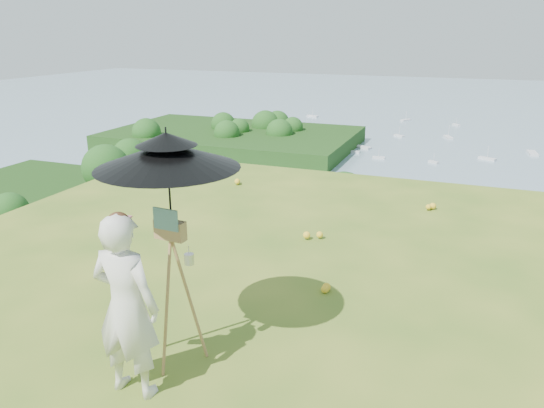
% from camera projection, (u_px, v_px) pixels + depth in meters
% --- Properties ---
extents(ground, '(14.00, 14.00, 0.00)m').
position_uv_depth(ground, '(343.00, 331.00, 6.12)').
color(ground, '#3F691E').
rests_on(ground, ground).
extents(shoreline_tier, '(170.00, 28.00, 8.00)m').
position_uv_depth(shoreline_tier, '(448.00, 291.00, 83.83)').
color(shoreline_tier, slate).
rests_on(shoreline_tier, bay_water).
extents(bay_water, '(700.00, 700.00, 0.00)m').
position_uv_depth(bay_water, '(473.00, 120.00, 229.39)').
color(bay_water, '#6E8B9D').
rests_on(bay_water, ground).
extents(peninsula, '(90.00, 60.00, 12.00)m').
position_uv_depth(peninsula, '(233.00, 131.00, 178.20)').
color(peninsula, '#17360E').
rests_on(peninsula, bay_water).
extents(slope_trees, '(110.00, 50.00, 6.00)m').
position_uv_depth(slope_trees, '(442.00, 274.00, 41.82)').
color(slope_trees, '#174E18').
rests_on(slope_trees, forest_slope).
extents(harbor_town, '(110.00, 22.00, 5.00)m').
position_uv_depth(harbor_town, '(452.00, 253.00, 81.80)').
color(harbor_town, beige).
rests_on(harbor_town, shoreline_tier).
extents(moored_boats, '(140.00, 140.00, 0.70)m').
position_uv_depth(moored_boats, '(425.00, 156.00, 163.57)').
color(moored_boats, silver).
rests_on(moored_boats, bay_water).
extents(wildflowers, '(10.00, 10.50, 0.12)m').
position_uv_depth(wildflowers, '(348.00, 316.00, 6.33)').
color(wildflowers, yellow).
rests_on(wildflowers, ground).
extents(painter, '(0.67, 0.44, 1.82)m').
position_uv_depth(painter, '(126.00, 306.00, 4.85)').
color(painter, beige).
rests_on(painter, ground).
extents(field_easel, '(0.70, 0.70, 1.70)m').
position_uv_depth(field_easel, '(174.00, 287.00, 5.35)').
color(field_easel, '#A57045').
rests_on(field_easel, ground).
extents(sun_umbrella, '(1.40, 1.40, 1.07)m').
position_uv_depth(sun_umbrella, '(169.00, 183.00, 5.03)').
color(sun_umbrella, black).
rests_on(sun_umbrella, field_easel).
extents(painter_cap, '(0.21, 0.25, 0.10)m').
position_uv_depth(painter_cap, '(118.00, 218.00, 4.58)').
color(painter_cap, '#CE717D').
rests_on(painter_cap, painter).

